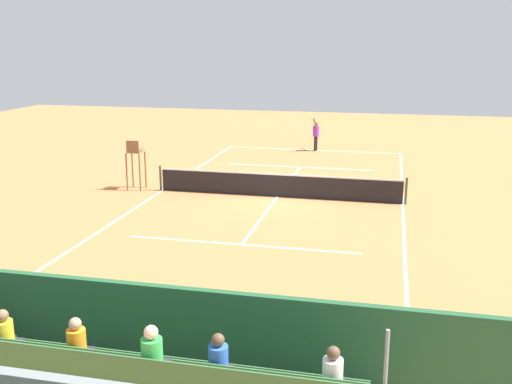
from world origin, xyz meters
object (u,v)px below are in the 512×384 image
Objects in this scene: tennis_player at (316,133)px; tennis_ball_near at (292,153)px; equipment_bag at (216,365)px; courtside_bench at (321,356)px; tennis_net at (278,185)px; tennis_racket at (307,150)px; umpire_chair at (135,159)px; bleacher_stand at (93,373)px.

tennis_player is 1.91m from tennis_ball_near.
tennis_player reaches higher than equipment_bag.
courtside_bench is at bearing 100.85° from tennis_ball_near.
tennis_net is 156.06× the size of tennis_ball_near.
tennis_racket is (0.55, -0.17, -1.00)m from tennis_player.
tennis_net is 5.35× the size of tennis_player.
tennis_ball_near is (0.68, 1.26, 0.02)m from tennis_racket.
tennis_net reaches higher than courtside_bench.
tennis_net is 13.47m from equipment_bag.
umpire_chair reaches higher than tennis_net.
tennis_player is 1.15m from tennis_racket.
equipment_bag is 23.28m from tennis_ball_near.
bleacher_stand is (0.12, 15.39, 0.49)m from tennis_net.
bleacher_stand is at bearing 90.55° from tennis_racket.
tennis_player reaches higher than tennis_net.
courtside_bench is (-3.36, 13.27, 0.06)m from tennis_net.
tennis_racket is at bearing -88.04° from tennis_net.
umpire_chair is at bearing 62.27° from tennis_racket.
bleacher_stand reaches higher than tennis_racket.
equipment_bag reaches higher than tennis_ball_near.
tennis_net is 11.03m from tennis_racket.
tennis_net is at bearing -75.80° from courtside_bench.
tennis_net is 1.14× the size of bleacher_stand.
bleacher_stand is 137.27× the size of tennis_ball_near.
bleacher_stand is 10.07× the size of equipment_bag.
umpire_chair is 3.77× the size of tennis_racket.
tennis_ball_near reaches higher than tennis_racket.
tennis_net is 18.14× the size of tennis_racket.
courtside_bench reaches higher than tennis_ball_near.
courtside_bench is at bearing -176.33° from equipment_bag.
courtside_bench is at bearing 125.89° from umpire_chair.
tennis_racket is (1.73, -24.41, -0.16)m from equipment_bag.
tennis_player is (3.19, -24.12, 0.46)m from courtside_bench.
bleacher_stand is at bearing 92.12° from tennis_ball_near.
tennis_player reaches higher than tennis_ball_near.
tennis_ball_near is (1.22, 1.09, -0.98)m from tennis_player.
bleacher_stand reaches higher than umpire_chair.
bleacher_stand is at bearing 89.54° from tennis_net.
tennis_net is at bearing 89.11° from tennis_player.
tennis_player is 3.39× the size of tennis_racket.
tennis_racket is at bearing -85.94° from equipment_bag.
bleacher_stand reaches higher than equipment_bag.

